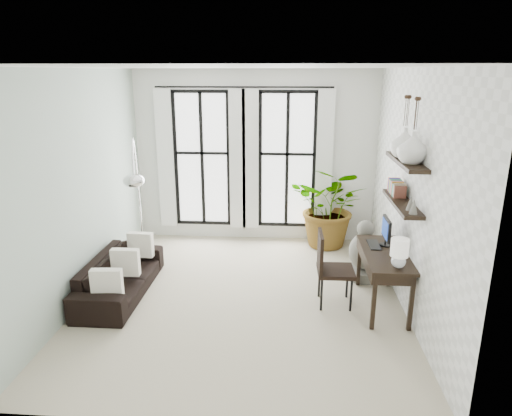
# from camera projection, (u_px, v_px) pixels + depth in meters

# --- Properties ---
(floor) EXTENTS (5.00, 5.00, 0.00)m
(floor) POSITION_uv_depth(u_px,v_px,m) (243.00, 297.00, 6.62)
(floor) COLOR #BBB194
(floor) RESTS_ON ground
(ceiling) EXTENTS (5.00, 5.00, 0.00)m
(ceiling) POSITION_uv_depth(u_px,v_px,m) (241.00, 67.00, 5.70)
(ceiling) COLOR white
(ceiling) RESTS_ON wall_back
(wall_left) EXTENTS (0.00, 5.00, 5.00)m
(wall_left) POSITION_uv_depth(u_px,v_px,m) (80.00, 188.00, 6.31)
(wall_left) COLOR #A5B9AB
(wall_left) RESTS_ON floor
(wall_right) EXTENTS (0.00, 5.00, 5.00)m
(wall_right) POSITION_uv_depth(u_px,v_px,m) (411.00, 194.00, 6.01)
(wall_right) COLOR white
(wall_right) RESTS_ON floor
(wall_back) EXTENTS (4.50, 0.00, 4.50)m
(wall_back) POSITION_uv_depth(u_px,v_px,m) (255.00, 157.00, 8.55)
(wall_back) COLOR white
(wall_back) RESTS_ON floor
(windows) EXTENTS (3.26, 0.13, 2.65)m
(windows) POSITION_uv_depth(u_px,v_px,m) (244.00, 160.00, 8.51)
(windows) COLOR white
(windows) RESTS_ON wall_back
(wall_shelves) EXTENTS (0.25, 1.30, 0.60)m
(wall_shelves) POSITION_uv_depth(u_px,v_px,m) (403.00, 185.00, 5.91)
(wall_shelves) COLOR black
(wall_shelves) RESTS_ON wall_right
(sofa) EXTENTS (0.77, 1.94, 0.57)m
(sofa) POSITION_uv_depth(u_px,v_px,m) (120.00, 276.00, 6.66)
(sofa) COLOR black
(sofa) RESTS_ON floor
(throw_pillows) EXTENTS (0.40, 1.52, 0.40)m
(throw_pillows) POSITION_uv_depth(u_px,v_px,m) (125.00, 262.00, 6.59)
(throw_pillows) COLOR white
(throw_pillows) RESTS_ON sofa
(plant) EXTENTS (1.74, 1.65, 1.53)m
(plant) POSITION_uv_depth(u_px,v_px,m) (331.00, 207.00, 8.36)
(plant) COLOR #2D7228
(plant) RESTS_ON floor
(desk) EXTENTS (0.57, 1.36, 1.19)m
(desk) POSITION_uv_depth(u_px,v_px,m) (385.00, 258.00, 6.12)
(desk) COLOR black
(desk) RESTS_ON floor
(desk_chair) EXTENTS (0.51, 0.51, 1.05)m
(desk_chair) POSITION_uv_depth(u_px,v_px,m) (329.00, 264.00, 6.28)
(desk_chair) COLOR black
(desk_chair) RESTS_ON floor
(arc_lamp) EXTENTS (0.71, 1.65, 2.21)m
(arc_lamp) POSITION_uv_depth(u_px,v_px,m) (135.00, 170.00, 6.92)
(arc_lamp) COLOR silver
(arc_lamp) RESTS_ON floor
(buddha) EXTENTS (0.53, 0.53, 0.96)m
(buddha) POSITION_uv_depth(u_px,v_px,m) (364.00, 254.00, 7.13)
(buddha) COLOR slate
(buddha) RESTS_ON floor
(vase_a) EXTENTS (0.37, 0.37, 0.38)m
(vase_a) POSITION_uv_depth(u_px,v_px,m) (413.00, 148.00, 5.48)
(vase_a) COLOR white
(vase_a) RESTS_ON shelf_upper
(vase_b) EXTENTS (0.37, 0.37, 0.38)m
(vase_b) POSITION_uv_depth(u_px,v_px,m) (405.00, 143.00, 5.86)
(vase_b) COLOR white
(vase_b) RESTS_ON shelf_upper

